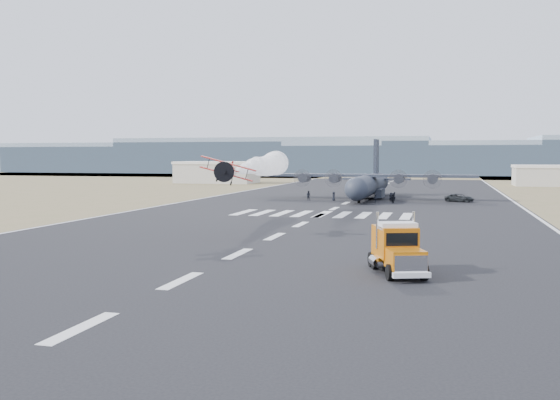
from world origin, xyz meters
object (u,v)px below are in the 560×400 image
at_px(crew_g, 391,197).
at_px(crew_h, 391,197).
at_px(crew_a, 394,196).
at_px(crew_d, 361,196).
at_px(crew_e, 334,196).
at_px(crew_f, 393,198).
at_px(transport_aircraft, 369,183).
at_px(aerobatic_biplane, 227,170).
at_px(hangar_right, 552,175).
at_px(support_vehicle, 459,198).
at_px(semi_truck, 397,248).
at_px(hangar_left, 217,172).
at_px(crew_b, 308,195).
at_px(crew_c, 376,198).

relative_size(crew_g, crew_h, 1.00).
distance_m(crew_a, crew_d, 6.37).
relative_size(crew_e, crew_f, 0.92).
bearing_deg(crew_g, transport_aircraft, -25.05).
bearing_deg(aerobatic_biplane, crew_a, 71.89).
relative_size(hangar_right, support_vehicle, 3.89).
bearing_deg(crew_e, crew_a, 95.90).
height_order(hangar_right, support_vehicle, hangar_right).
relative_size(semi_truck, crew_h, 5.30).
bearing_deg(hangar_left, aerobatic_biplane, -68.89).
relative_size(aerobatic_biplane, crew_g, 3.64).
xyz_separation_m(support_vehicle, crew_g, (-12.35, -2.14, 0.06)).
relative_size(transport_aircraft, crew_b, 22.93).
xyz_separation_m(transport_aircraft, crew_d, (-0.98, -4.48, -2.21)).
bearing_deg(aerobatic_biplane, hangar_left, 105.38).
relative_size(aerobatic_biplane, support_vehicle, 1.10).
relative_size(semi_truck, support_vehicle, 1.59).
distance_m(transport_aircraft, crew_e, 9.74).
xyz_separation_m(support_vehicle, crew_b, (-27.86, -2.80, 0.17)).
distance_m(crew_b, crew_h, 15.59).
relative_size(hangar_left, semi_truck, 2.93).
height_order(hangar_right, crew_b, hangar_right).
distance_m(aerobatic_biplane, crew_e, 54.52).
distance_m(crew_b, crew_f, 16.67).
bearing_deg(aerobatic_biplane, crew_e, 82.40).
relative_size(hangar_right, crew_a, 12.90).
xyz_separation_m(hangar_right, crew_d, (-44.44, -69.82, -2.12)).
xyz_separation_m(crew_a, crew_g, (-0.47, -2.59, -0.00)).
height_order(support_vehicle, crew_g, crew_g).
bearing_deg(crew_f, support_vehicle, 138.88).
bearing_deg(support_vehicle, semi_truck, -170.55).
height_order(crew_d, crew_g, crew_d).
bearing_deg(support_vehicle, hangar_right, -6.72).
xyz_separation_m(hangar_left, hangar_right, (98.00, 5.00, -0.40)).
bearing_deg(transport_aircraft, crew_c, -74.75).
relative_size(hangar_right, crew_d, 11.59).
bearing_deg(support_vehicle, crew_b, 109.71).
bearing_deg(hangar_left, crew_a, -46.92).
relative_size(crew_a, crew_f, 0.86).
relative_size(aerobatic_biplane, crew_c, 3.64).
bearing_deg(crew_d, crew_e, -128.08).
relative_size(crew_d, crew_f, 0.96).
height_order(transport_aircraft, crew_f, transport_aircraft).
relative_size(hangar_left, crew_b, 13.56).
height_order(hangar_right, semi_truck, hangar_right).
distance_m(crew_b, crew_d, 9.98).
relative_size(semi_truck, crew_a, 5.27).
bearing_deg(semi_truck, support_vehicle, 65.78).
bearing_deg(semi_truck, crew_e, 83.86).
height_order(aerobatic_biplane, crew_h, aerobatic_biplane).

